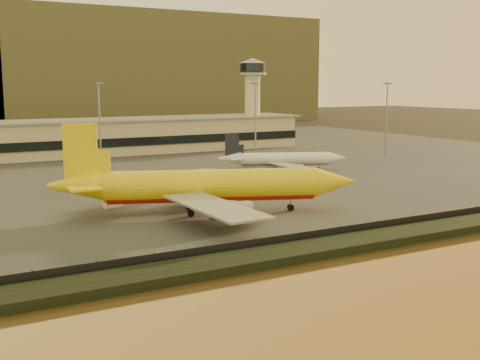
% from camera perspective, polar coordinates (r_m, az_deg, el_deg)
% --- Properties ---
extents(ground, '(900.00, 900.00, 0.00)m').
position_cam_1_polar(ground, '(108.30, 4.35, -4.39)').
color(ground, black).
rests_on(ground, ground).
extents(embankment, '(320.00, 7.00, 1.40)m').
position_cam_1_polar(embankment, '(94.89, 10.07, -6.01)').
color(embankment, black).
rests_on(embankment, ground).
extents(tarmac, '(320.00, 220.00, 0.20)m').
position_cam_1_polar(tarmac, '(193.38, -11.41, 1.45)').
color(tarmac, '#2D2D2D').
rests_on(tarmac, ground).
extents(perimeter_fence, '(300.00, 0.05, 2.20)m').
position_cam_1_polar(perimeter_fence, '(97.76, 8.59, -5.16)').
color(perimeter_fence, black).
rests_on(perimeter_fence, tarmac).
extents(terminal_building, '(202.00, 25.00, 12.60)m').
position_cam_1_polar(terminal_building, '(218.47, -17.58, 3.69)').
color(terminal_building, '#C8B28B').
rests_on(terminal_building, tarmac).
extents(control_tower, '(11.20, 11.20, 35.50)m').
position_cam_1_polar(control_tower, '(253.60, 1.19, 8.29)').
color(control_tower, '#C8B28B').
rests_on(control_tower, tarmac).
extents(apron_light_masts, '(152.20, 12.20, 25.40)m').
position_cam_1_polar(apron_light_masts, '(178.69, -4.97, 6.01)').
color(apron_light_masts, slate).
rests_on(apron_light_masts, tarmac).
extents(dhl_cargo_jet, '(57.70, 54.68, 17.87)m').
position_cam_1_polar(dhl_cargo_jet, '(116.89, -3.22, -0.60)').
color(dhl_cargo_jet, '#DFC00B').
rests_on(dhl_cargo_jet, tarmac).
extents(white_narrowbody_jet, '(36.01, 34.03, 10.88)m').
position_cam_1_polar(white_narrowbody_jet, '(175.97, 4.08, 1.97)').
color(white_narrowbody_jet, silver).
rests_on(white_narrowbody_jet, tarmac).
extents(gse_vehicle_yellow, '(4.00, 2.23, 1.71)m').
position_cam_1_polar(gse_vehicle_yellow, '(137.19, 2.60, -1.05)').
color(gse_vehicle_yellow, '#DFC00B').
rests_on(gse_vehicle_yellow, tarmac).
extents(gse_vehicle_white, '(4.20, 2.63, 1.75)m').
position_cam_1_polar(gse_vehicle_white, '(125.90, -11.97, -2.15)').
color(gse_vehicle_white, silver).
rests_on(gse_vehicle_white, tarmac).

